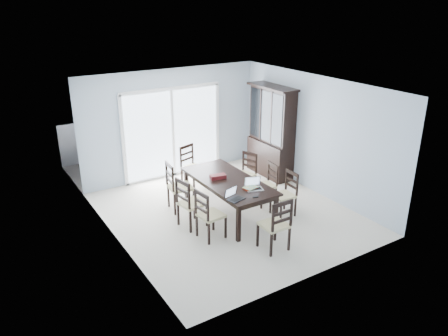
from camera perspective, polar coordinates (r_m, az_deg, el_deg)
The scene contains 24 objects.
floor at distance 8.93m, azimuth 0.53°, elevation -5.97°, with size 5.00×5.00×0.00m, color silver.
ceiling at distance 8.07m, azimuth 0.60°, elevation 10.64°, with size 5.00×5.00×0.00m, color white.
back_wall at distance 10.51m, azimuth -6.83°, elevation 5.78°, with size 4.50×0.02×2.60m, color #A3B3C3.
wall_left at distance 7.52m, azimuth -14.04°, elevation -1.19°, with size 0.02×5.00×2.60m, color #A3B3C3.
wall_right at distance 9.75m, azimuth 11.81°, elevation 4.23°, with size 0.02×5.00×2.60m, color #A3B3C3.
balcony at distance 11.80m, azimuth -8.65°, elevation 0.55°, with size 4.50×2.00×0.10m, color gray.
railing at distance 12.49m, azimuth -10.67°, elevation 4.51°, with size 4.50×0.06×1.10m, color #99999E.
dining_table at distance 8.64m, azimuth 0.55°, elevation -2.00°, with size 1.00×2.20×0.75m.
china_hutch at distance 10.57m, azimuth 6.18°, elevation 4.61°, with size 0.50×1.38×2.20m.
sliding_door at distance 10.55m, azimuth -6.73°, elevation 4.64°, with size 2.52×0.05×2.18m.
chair_left_near at distance 7.80m, azimuth -2.28°, elevation -5.49°, with size 0.47×0.46×1.11m.
chair_left_mid at distance 8.19m, azimuth -4.76°, elevation -3.95°, with size 0.51×0.50×1.15m.
chair_left_far at distance 8.87m, azimuth -6.36°, elevation -1.76°, with size 0.52×0.51×1.20m.
chair_right_near at distance 8.79m, azimuth 8.27°, elevation -2.69°, with size 0.42×0.41×1.04m.
chair_right_mid at distance 9.20m, azimuth 5.84°, elevation -1.50°, with size 0.44×0.43×1.03m.
chair_right_far at distance 9.69m, azimuth 2.99°, elevation -0.10°, with size 0.51×0.50×1.05m.
chair_end_near at distance 7.47m, azimuth 7.04°, elevation -6.74°, with size 0.43×0.44×1.14m.
chair_end_far at distance 10.02m, azimuth -4.43°, elevation 0.85°, with size 0.54×0.54×1.13m.
laptop_dark at distance 7.77m, azimuth 1.56°, elevation -3.80°, with size 0.35×0.28×0.21m.
laptop_silver at distance 8.18m, azimuth 4.00°, elevation -2.48°, with size 0.36×0.30×0.21m.
book_stack at distance 8.21m, azimuth 3.45°, elevation -2.62°, with size 0.29×0.24×0.04m.
cell_phone at distance 7.89m, azimuth 4.12°, elevation -3.79°, with size 0.10×0.05×0.01m, color black.
game_box at distance 8.66m, azimuth -0.81°, elevation -1.13°, with size 0.31×0.16×0.08m, color #4A110E.
hot_tub at distance 11.49m, azimuth -10.99°, elevation 2.45°, with size 1.87×1.70×0.89m.
Camera 1 is at (-4.27, -6.67, 4.12)m, focal length 35.00 mm.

